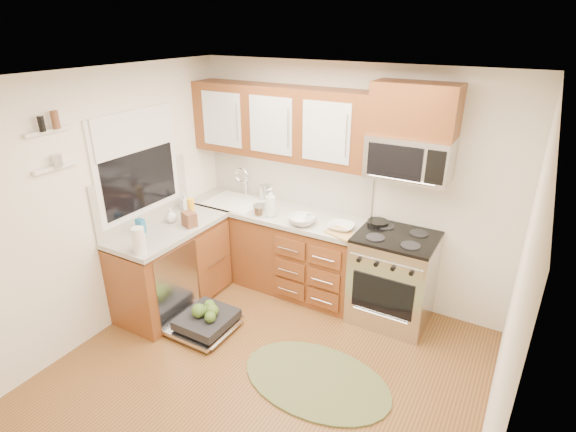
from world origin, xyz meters
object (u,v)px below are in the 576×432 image
Objects in this scene: dishwasher at (204,322)px; cutting_board at (341,234)px; range at (393,278)px; microwave at (409,158)px; stock_pot at (261,210)px; bowl_a at (341,227)px; rug at (316,380)px; upper_cabinets at (280,122)px; skillet at (378,223)px; sink at (235,212)px; paper_towel_roll at (139,240)px; cup at (311,219)px; bowl_b at (302,220)px.

dishwasher is 1.63m from cutting_board.
range is 1.95m from dishwasher.
microwave is 0.97m from cutting_board.
bowl_a is (0.90, 0.08, -0.02)m from stock_pot.
rug is 7.21× the size of stock_pot.
cutting_board is 0.11m from bowl_a.
microwave is at bearing 79.09° from rug.
upper_cabinets is 2.19m from dishwasher.
upper_cabinets is 1.28m from bowl_a.
skillet is (1.29, 1.29, 0.87)m from dishwasher.
sink is 1.40m from bowl_a.
paper_towel_roll is (-0.52, -1.59, -0.83)m from upper_cabinets.
paper_towel_roll is at bearing -110.78° from stock_pot.
range is 1.25× the size of microwave.
stock_pot is 0.57m from cup.
cutting_board is (-0.50, -0.32, -0.76)m from microwave.
stock_pot reaches higher than bowl_b.
sink is 1.45m from cutting_board.
bowl_b is at bearing -9.88° from sink.
upper_cabinets is 2.57m from rug.
microwave reaches higher than skillet.
range is 3.14× the size of cutting_board.
microwave is at bearing 39.07° from dishwasher.
bowl_b is (-0.95, -0.18, 0.49)m from range.
cutting_board is 2.60× the size of cup.
cup is (1.04, -0.09, 0.17)m from sink.
stock_pot is (-1.20, 1.02, 0.97)m from rug.
microwave reaches higher than bowl_b.
cup is (-0.89, -0.22, -0.73)m from microwave.
skillet is 1.24m from stock_pot.
dishwasher is 2.83× the size of paper_towel_roll.
cutting_board is 0.40m from cup.
sink is 1.38m from dishwasher.
dishwasher is 2.02m from skillet.
sink is 2.19× the size of bowl_b.
upper_cabinets reaches higher than cutting_board.
upper_cabinets reaches higher than paper_towel_roll.
range is at bearing 0.30° from sink.
dishwasher is 3.80× the size of stock_pot.
dishwasher is at bearing -121.66° from bowl_b.
microwave is 0.77m from skillet.
paper_towel_roll reaches higher than sink.
dishwasher is 3.25× the size of skillet.
upper_cabinets is 3.31× the size of sink.
bowl_a is at bearing 104.93° from rug.
microwave is at bearing -8.26° from skillet.
sink is at bearing 109.20° from dishwasher.
sink is at bearing -163.55° from upper_cabinets.
bowl_a reaches higher than sink.
range is at bearing 78.03° from rug.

